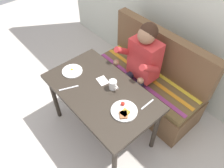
# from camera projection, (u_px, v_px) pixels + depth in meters

# --- Properties ---
(ground_plane) EXTENTS (8.00, 8.00, 0.00)m
(ground_plane) POSITION_uv_depth(u_px,v_px,m) (103.00, 129.00, 2.73)
(ground_plane) COLOR #BDB4AA
(table) EXTENTS (1.20, 0.70, 0.73)m
(table) POSITION_uv_depth(u_px,v_px,m) (101.00, 96.00, 2.26)
(table) COLOR #2C241D
(table) RESTS_ON ground
(couch) EXTENTS (1.44, 0.56, 1.00)m
(couch) POSITION_uv_depth(u_px,v_px,m) (148.00, 82.00, 2.84)
(couch) COLOR brown
(couch) RESTS_ON ground
(person) EXTENTS (0.45, 0.61, 1.21)m
(person) POSITION_uv_depth(u_px,v_px,m) (140.00, 63.00, 2.47)
(person) COLOR red
(person) RESTS_ON ground
(plate_breakfast) EXTENTS (0.25, 0.25, 0.05)m
(plate_breakfast) POSITION_uv_depth(u_px,v_px,m) (124.00, 111.00, 2.01)
(plate_breakfast) COLOR white
(plate_breakfast) RESTS_ON table
(plate_eggs) EXTENTS (0.22, 0.22, 0.04)m
(plate_eggs) POSITION_uv_depth(u_px,v_px,m) (72.00, 71.00, 2.38)
(plate_eggs) COLOR white
(plate_eggs) RESTS_ON table
(coffee_mug) EXTENTS (0.12, 0.08, 0.10)m
(coffee_mug) POSITION_uv_depth(u_px,v_px,m) (113.00, 85.00, 2.18)
(coffee_mug) COLOR white
(coffee_mug) RESTS_ON table
(napkin) EXTENTS (0.14, 0.11, 0.01)m
(napkin) POSITION_uv_depth(u_px,v_px,m) (103.00, 81.00, 2.29)
(napkin) COLOR white
(napkin) RESTS_ON table
(fork) EXTENTS (0.02, 0.17, 0.00)m
(fork) POSITION_uv_depth(u_px,v_px,m) (147.00, 104.00, 2.08)
(fork) COLOR silver
(fork) RESTS_ON table
(knife) EXTENTS (0.09, 0.19, 0.00)m
(knife) POSITION_uv_depth(u_px,v_px,m) (69.00, 88.00, 2.22)
(knife) COLOR silver
(knife) RESTS_ON table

